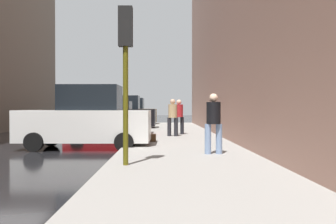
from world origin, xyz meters
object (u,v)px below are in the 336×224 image
(duffel_bag, at_px, (152,138))
(fire_hydrant, at_px, (145,126))
(pedestrian_in_red_jacket, at_px, (179,115))
(pedestrian_in_tan_coat, at_px, (173,115))
(parked_white_van, at_px, (86,120))
(traffic_light, at_px, (126,51))
(parked_bronze_suv, at_px, (129,113))
(parked_black_suv, at_px, (121,114))
(parked_red_hatchback, at_px, (109,120))
(pedestrian_in_jeans, at_px, (213,120))

(duffel_bag, bearing_deg, fire_hydrant, 95.89)
(pedestrian_in_red_jacket, bearing_deg, pedestrian_in_tan_coat, -105.79)
(parked_white_van, height_order, duffel_bag, parked_white_van)
(parked_white_van, distance_m, fire_hydrant, 6.27)
(traffic_light, relative_size, pedestrian_in_tan_coat, 2.11)
(parked_white_van, bearing_deg, pedestrian_in_red_jacket, 55.34)
(fire_hydrant, bearing_deg, parked_bronze_suv, 99.04)
(parked_white_van, distance_m, parked_black_suv, 11.30)
(pedestrian_in_red_jacket, distance_m, pedestrian_in_tan_coat, 1.27)
(fire_hydrant, distance_m, traffic_light, 11.01)
(parked_bronze_suv, bearing_deg, parked_red_hatchback, -90.00)
(parked_black_suv, xyz_separation_m, fire_hydrant, (1.80, -5.32, -0.54))
(parked_red_hatchback, distance_m, fire_hydrant, 1.85)
(fire_hydrant, bearing_deg, parked_black_suv, 108.74)
(parked_red_hatchback, height_order, fire_hydrant, parked_red_hatchback)
(traffic_light, xyz_separation_m, pedestrian_in_tan_coat, (1.33, 8.68, -1.65))
(pedestrian_in_red_jacket, height_order, duffel_bag, pedestrian_in_red_jacket)
(fire_hydrant, height_order, duffel_bag, fire_hydrant)
(pedestrian_in_tan_coat, bearing_deg, parked_black_suv, 113.24)
(parked_white_van, distance_m, pedestrian_in_jeans, 4.99)
(parked_bronze_suv, relative_size, pedestrian_in_red_jacket, 2.72)
(parked_red_hatchback, xyz_separation_m, parked_bronze_suv, (-0.00, 11.53, 0.18))
(fire_hydrant, height_order, pedestrian_in_red_jacket, pedestrian_in_red_jacket)
(parked_bronze_suv, height_order, pedestrian_in_jeans, parked_bronze_suv)
(parked_bronze_suv, height_order, duffel_bag, parked_bronze_suv)
(parked_white_van, distance_m, pedestrian_in_tan_coat, 5.02)
(parked_red_hatchback, height_order, traffic_light, traffic_light)
(parked_black_suv, height_order, fire_hydrant, parked_black_suv)
(parked_bronze_suv, xyz_separation_m, traffic_light, (1.85, -22.11, 1.73))
(fire_hydrant, relative_size, pedestrian_in_red_jacket, 0.41)
(traffic_light, bearing_deg, fire_hydrant, 90.27)
(parked_black_suv, xyz_separation_m, traffic_light, (1.85, -16.10, 1.73))
(parked_black_suv, distance_m, parked_bronze_suv, 6.01)
(fire_hydrant, relative_size, pedestrian_in_jeans, 0.41)
(parked_white_van, bearing_deg, pedestrian_in_jeans, -33.96)
(pedestrian_in_tan_coat, bearing_deg, pedestrian_in_red_jacket, 74.21)
(parked_bronze_suv, bearing_deg, traffic_light, -85.21)
(parked_black_suv, height_order, traffic_light, traffic_light)
(traffic_light, bearing_deg, pedestrian_in_jeans, 41.24)
(parked_black_suv, bearing_deg, parked_red_hatchback, -90.00)
(pedestrian_in_jeans, bearing_deg, parked_white_van, 146.04)
(parked_black_suv, bearing_deg, fire_hydrant, -71.26)
(parked_black_suv, bearing_deg, pedestrian_in_tan_coat, -66.76)
(fire_hydrant, xyz_separation_m, duffel_bag, (0.49, -4.75, -0.21))
(pedestrian_in_tan_coat, bearing_deg, parked_white_van, -129.35)
(parked_black_suv, bearing_deg, pedestrian_in_red_jacket, -60.31)
(pedestrian_in_tan_coat, bearing_deg, fire_hydrant, 123.34)
(parked_black_suv, distance_m, pedestrian_in_jeans, 14.69)
(parked_bronze_suv, bearing_deg, parked_black_suv, -90.00)
(traffic_light, relative_size, pedestrian_in_jeans, 2.11)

